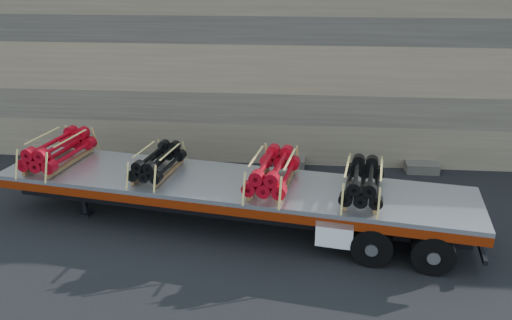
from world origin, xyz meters
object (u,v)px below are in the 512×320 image
(bundle_midfront, at_px, (158,163))
(bundle_rear, at_px, (363,182))
(trailer, at_px, (230,203))
(bundle_midrear, at_px, (273,172))
(bundle_front, at_px, (59,151))

(bundle_midfront, relative_size, bundle_rear, 0.92)
(trailer, distance_m, bundle_midfront, 2.48)
(trailer, bearing_deg, bundle_midfront, -180.00)
(bundle_midrear, relative_size, bundle_rear, 1.07)
(bundle_front, relative_size, bundle_rear, 1.10)
(bundle_front, bearing_deg, trailer, 0.00)
(bundle_midfront, xyz_separation_m, bundle_rear, (6.00, -0.97, 0.03))
(trailer, bearing_deg, bundle_rear, -0.00)
(bundle_front, xyz_separation_m, bundle_midfront, (3.35, -0.54, -0.07))
(bundle_front, distance_m, bundle_midfront, 3.39)
(bundle_midfront, distance_m, bundle_midrear, 3.55)
(trailer, distance_m, bundle_front, 5.75)
(bundle_midrear, xyz_separation_m, bundle_rear, (2.50, -0.40, -0.03))
(bundle_midfront, xyz_separation_m, bundle_midrear, (3.50, -0.56, 0.06))
(bundle_midfront, relative_size, bundle_midrear, 0.86)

